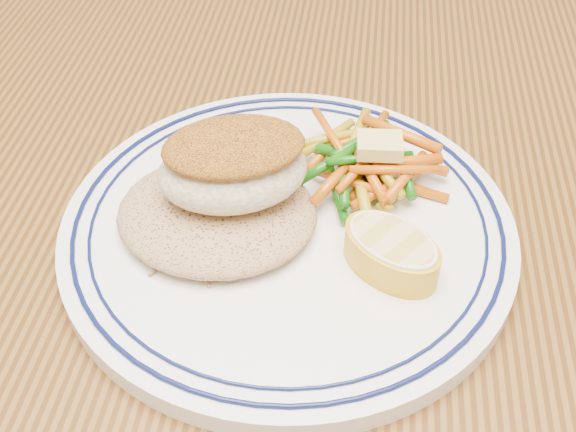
% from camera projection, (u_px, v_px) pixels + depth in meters
% --- Properties ---
extents(dining_table, '(1.50, 0.90, 0.75)m').
position_uv_depth(dining_table, '(352.00, 343.00, 0.53)').
color(dining_table, '#45290D').
rests_on(dining_table, ground).
extents(plate, '(0.29, 0.29, 0.02)m').
position_uv_depth(plate, '(288.00, 228.00, 0.47)').
color(plate, white).
rests_on(plate, dining_table).
extents(rice_pilaf, '(0.13, 0.11, 0.02)m').
position_uv_depth(rice_pilaf, '(217.00, 210.00, 0.46)').
color(rice_pilaf, '#9E774F').
rests_on(rice_pilaf, plate).
extents(fish_fillet, '(0.11, 0.09, 0.05)m').
position_uv_depth(fish_fillet, '(233.00, 165.00, 0.44)').
color(fish_fillet, beige).
rests_on(fish_fillet, rice_pilaf).
extents(vegetable_pile, '(0.11, 0.11, 0.03)m').
position_uv_depth(vegetable_pile, '(368.00, 163.00, 0.49)').
color(vegetable_pile, '#BF5209').
rests_on(vegetable_pile, plate).
extents(butter_pat, '(0.03, 0.02, 0.01)m').
position_uv_depth(butter_pat, '(380.00, 146.00, 0.47)').
color(butter_pat, '#DECD6C').
rests_on(butter_pat, vegetable_pile).
extents(lemon_wedge, '(0.08, 0.08, 0.03)m').
position_uv_depth(lemon_wedge, '(391.00, 251.00, 0.43)').
color(lemon_wedge, gold).
rests_on(lemon_wedge, plate).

